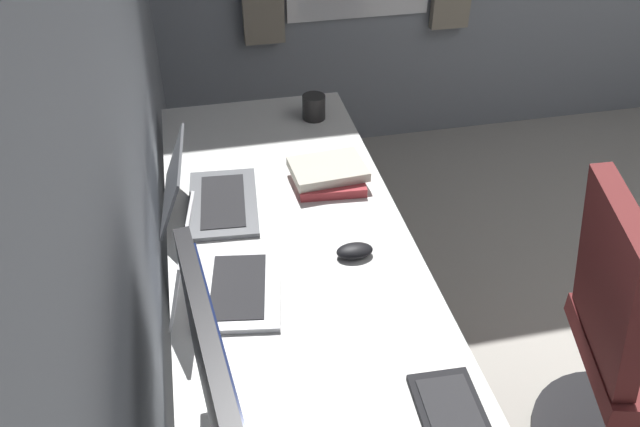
{
  "coord_description": "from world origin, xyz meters",
  "views": [
    {
      "loc": [
        -0.98,
        2.21,
        1.93
      ],
      "look_at": [
        0.27,
        1.94,
        0.95
      ],
      "focal_mm": 36.46,
      "sensor_mm": 36.0,
      "label": 1
    }
  ],
  "objects_px": {
    "drawer_pedestal": "(282,317)",
    "office_chair": "(633,357)",
    "laptop_leftmost": "(203,194)",
    "book_stack_near": "(329,174)",
    "mouse_main": "(355,251)",
    "laptop_left": "(216,277)",
    "monitor_primary": "(222,414)",
    "coffee_mug": "(314,107)"
  },
  "relations": [
    {
      "from": "drawer_pedestal",
      "to": "office_chair",
      "type": "bearing_deg",
      "value": -116.33
    },
    {
      "from": "drawer_pedestal",
      "to": "coffee_mug",
      "type": "height_order",
      "value": "coffee_mug"
    },
    {
      "from": "drawer_pedestal",
      "to": "office_chair",
      "type": "xyz_separation_m",
      "value": [
        -0.47,
        -0.96,
        0.11
      ]
    },
    {
      "from": "laptop_leftmost",
      "to": "office_chair",
      "type": "relative_size",
      "value": 0.38
    },
    {
      "from": "laptop_leftmost",
      "to": "coffee_mug",
      "type": "distance_m",
      "value": 0.65
    },
    {
      "from": "drawer_pedestal",
      "to": "laptop_left",
      "type": "bearing_deg",
      "value": 140.59
    },
    {
      "from": "laptop_left",
      "to": "office_chair",
      "type": "height_order",
      "value": "office_chair"
    },
    {
      "from": "book_stack_near",
      "to": "mouse_main",
      "type": "bearing_deg",
      "value": 178.5
    },
    {
      "from": "mouse_main",
      "to": "book_stack_near",
      "type": "relative_size",
      "value": 0.42
    },
    {
      "from": "laptop_left",
      "to": "book_stack_near",
      "type": "height_order",
      "value": "laptop_left"
    },
    {
      "from": "office_chair",
      "to": "laptop_leftmost",
      "type": "bearing_deg",
      "value": 61.83
    },
    {
      "from": "mouse_main",
      "to": "book_stack_near",
      "type": "bearing_deg",
      "value": -1.5
    },
    {
      "from": "monitor_primary",
      "to": "laptop_left",
      "type": "relative_size",
      "value": 1.6
    },
    {
      "from": "book_stack_near",
      "to": "office_chair",
      "type": "bearing_deg",
      "value": -131.46
    },
    {
      "from": "monitor_primary",
      "to": "coffee_mug",
      "type": "height_order",
      "value": "monitor_primary"
    },
    {
      "from": "drawer_pedestal",
      "to": "laptop_left",
      "type": "distance_m",
      "value": 0.53
    },
    {
      "from": "laptop_left",
      "to": "drawer_pedestal",
      "type": "bearing_deg",
      "value": -39.41
    },
    {
      "from": "drawer_pedestal",
      "to": "laptop_leftmost",
      "type": "relative_size",
      "value": 1.88
    },
    {
      "from": "coffee_mug",
      "to": "office_chair",
      "type": "xyz_separation_m",
      "value": [
        -1.1,
        -0.72,
        -0.32
      ]
    },
    {
      "from": "drawer_pedestal",
      "to": "coffee_mug",
      "type": "bearing_deg",
      "value": -20.88
    },
    {
      "from": "coffee_mug",
      "to": "laptop_leftmost",
      "type": "bearing_deg",
      "value": 137.38
    },
    {
      "from": "laptop_left",
      "to": "office_chair",
      "type": "bearing_deg",
      "value": -101.54
    },
    {
      "from": "laptop_leftmost",
      "to": "coffee_mug",
      "type": "xyz_separation_m",
      "value": [
        0.48,
        -0.44,
        -0.0
      ]
    },
    {
      "from": "laptop_leftmost",
      "to": "mouse_main",
      "type": "bearing_deg",
      "value": -129.18
    },
    {
      "from": "monitor_primary",
      "to": "office_chair",
      "type": "bearing_deg",
      "value": -73.72
    },
    {
      "from": "drawer_pedestal",
      "to": "office_chair",
      "type": "distance_m",
      "value": 1.07
    },
    {
      "from": "laptop_left",
      "to": "office_chair",
      "type": "distance_m",
      "value": 1.22
    },
    {
      "from": "mouse_main",
      "to": "coffee_mug",
      "type": "xyz_separation_m",
      "value": [
        0.8,
        -0.05,
        0.03
      ]
    },
    {
      "from": "book_stack_near",
      "to": "coffee_mug",
      "type": "relative_size",
      "value": 1.95
    },
    {
      "from": "monitor_primary",
      "to": "book_stack_near",
      "type": "relative_size",
      "value": 2.25
    },
    {
      "from": "laptop_leftmost",
      "to": "book_stack_near",
      "type": "xyz_separation_m",
      "value": [
        0.05,
        -0.4,
        -0.02
      ]
    },
    {
      "from": "monitor_primary",
      "to": "coffee_mug",
      "type": "relative_size",
      "value": 4.38
    },
    {
      "from": "laptop_leftmost",
      "to": "monitor_primary",
      "type": "bearing_deg",
      "value": 179.3
    },
    {
      "from": "laptop_left",
      "to": "mouse_main",
      "type": "distance_m",
      "value": 0.39
    },
    {
      "from": "coffee_mug",
      "to": "office_chair",
      "type": "height_order",
      "value": "office_chair"
    },
    {
      "from": "mouse_main",
      "to": "office_chair",
      "type": "distance_m",
      "value": 0.87
    },
    {
      "from": "laptop_leftmost",
      "to": "coffee_mug",
      "type": "relative_size",
      "value": 2.92
    },
    {
      "from": "drawer_pedestal",
      "to": "laptop_left",
      "type": "relative_size",
      "value": 2.01
    },
    {
      "from": "laptop_left",
      "to": "laptop_leftmost",
      "type": "bearing_deg",
      "value": 1.12
    },
    {
      "from": "mouse_main",
      "to": "coffee_mug",
      "type": "distance_m",
      "value": 0.81
    },
    {
      "from": "monitor_primary",
      "to": "laptop_leftmost",
      "type": "xyz_separation_m",
      "value": [
        0.96,
        -0.01,
        -0.22
      ]
    },
    {
      "from": "laptop_left",
      "to": "office_chair",
      "type": "xyz_separation_m",
      "value": [
        -0.24,
        -1.15,
        -0.32
      ]
    }
  ]
}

